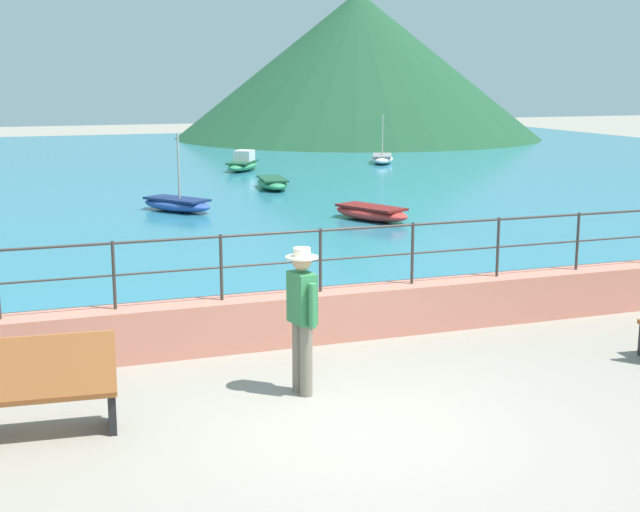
{
  "coord_description": "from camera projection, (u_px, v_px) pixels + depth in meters",
  "views": [
    {
      "loc": [
        -3.36,
        -8.15,
        3.68
      ],
      "look_at": [
        0.88,
        3.7,
        1.1
      ],
      "focal_mm": 49.65,
      "sensor_mm": 36.0,
      "label": 1
    }
  ],
  "objects": [
    {
      "name": "ground_plane",
      "position": [
        359.0,
        429.0,
        9.37
      ],
      "size": [
        120.0,
        120.0,
        0.0
      ],
      "primitive_type": "plane",
      "color": "gray"
    },
    {
      "name": "promenade_wall",
      "position": [
        272.0,
        320.0,
        12.25
      ],
      "size": [
        20.0,
        0.56,
        0.7
      ],
      "primitive_type": "cube",
      "color": "tan",
      "rests_on": "ground"
    },
    {
      "name": "railing",
      "position": [
        272.0,
        252.0,
        12.06
      ],
      "size": [
        18.44,
        0.04,
        0.9
      ],
      "color": "#383330",
      "rests_on": "promenade_wall"
    },
    {
      "name": "lake_water",
      "position": [
        99.0,
        174.0,
        33.19
      ],
      "size": [
        64.0,
        44.32,
        0.06
      ],
      "primitive_type": "cube",
      "color": "teal",
      "rests_on": "ground"
    },
    {
      "name": "hill_main",
      "position": [
        358.0,
        66.0,
        51.57
      ],
      "size": [
        21.54,
        21.54,
        8.4
      ],
      "primitive_type": "cone",
      "color": "#1E4C2D",
      "rests_on": "ground"
    },
    {
      "name": "bench_main",
      "position": [
        31.0,
        387.0,
        9.01
      ],
      "size": [
        1.74,
        0.7,
        1.13
      ],
      "color": "#B76633",
      "rests_on": "ground"
    },
    {
      "name": "person_walking",
      "position": [
        302.0,
        313.0,
        10.23
      ],
      "size": [
        0.38,
        0.56,
        1.75
      ],
      "color": "slate",
      "rests_on": "ground"
    },
    {
      "name": "boat_0",
      "position": [
        272.0,
        183.0,
        28.6
      ],
      "size": [
        1.19,
        2.4,
        0.36
      ],
      "color": "#338C59",
      "rests_on": "lake_water"
    },
    {
      "name": "boat_4",
      "position": [
        243.0,
        164.0,
        34.09
      ],
      "size": [
        1.99,
        2.42,
        0.76
      ],
      "color": "#338C59",
      "rests_on": "lake_water"
    },
    {
      "name": "boat_5",
      "position": [
        177.0,
        204.0,
        23.9
      ],
      "size": [
        2.05,
        2.4,
        2.11
      ],
      "color": "#2D4C9E",
      "rests_on": "lake_water"
    },
    {
      "name": "boat_6",
      "position": [
        371.0,
        212.0,
        22.44
      ],
      "size": [
        1.78,
        2.47,
        0.36
      ],
      "color": "red",
      "rests_on": "lake_water"
    },
    {
      "name": "boat_7",
      "position": [
        382.0,
        158.0,
        36.92
      ],
      "size": [
        1.76,
        2.47,
        2.01
      ],
      "color": "white",
      "rests_on": "lake_water"
    }
  ]
}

